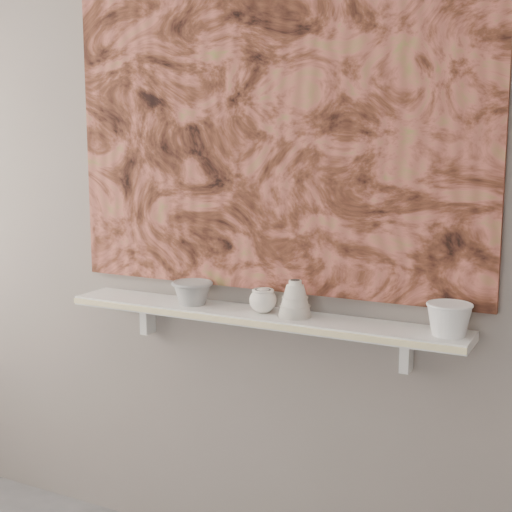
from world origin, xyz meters
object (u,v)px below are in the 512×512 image
Objects in this scene: cup_cream at (263,300)px; shelf at (257,316)px; bell_vessel at (295,298)px; bowl_grey at (192,292)px; bowl_white at (449,319)px; painting at (268,125)px.

shelf is at bearing 180.00° from cup_cream.
cup_cream is 0.75× the size of bell_vessel.
bowl_grey is 0.88m from bowl_white.
bowl_grey is 1.20× the size of bell_vessel.
shelf is 0.63m from bowl_white.
bell_vessel is at bearing 0.00° from bowl_grey.
cup_cream is 0.61m from bowl_white.
cup_cream is (0.02, -0.08, -0.57)m from painting.
shelf is 15.52× the size of cup_cream.
painting is at bearing 172.70° from bowl_white.
bowl_grey is at bearing 180.00° from cup_cream.
shelf is at bearing -90.00° from painting.
bell_vessel reaches higher than shelf.
shelf is 0.26m from bowl_grey.
cup_cream is at bearing 0.00° from bowl_grey.
bell_vessel reaches higher than bowl_grey.
cup_cream is 0.67× the size of bowl_white.
bell_vessel is at bearing 0.00° from cup_cream.
bowl_grey is (-0.25, -0.08, -0.57)m from painting.
painting is 0.63m from bowl_grey.
bowl_grey is at bearing 180.00° from bowl_white.
painting is 10.40× the size of bowl_grey.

